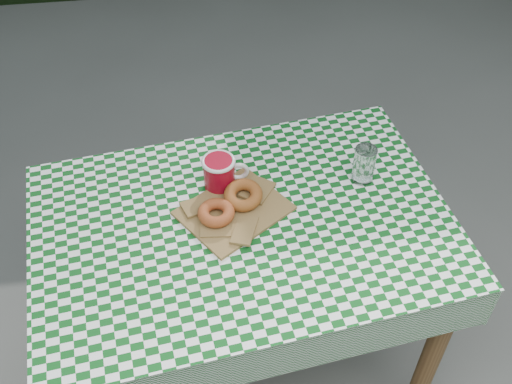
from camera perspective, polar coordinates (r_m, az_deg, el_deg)
table at (r=1.96m, az=-1.07°, el=-10.32°), size 1.21×0.89×0.75m
tablecloth at (r=1.66m, az=-1.24°, el=-2.98°), size 1.23×0.91×0.01m
paper_bag at (r=1.68m, az=-2.08°, el=-1.68°), size 0.35×0.34×0.01m
bagel_front at (r=1.64m, az=-3.76°, el=-1.97°), size 0.13×0.13×0.03m
bagel_back at (r=1.68m, az=-1.22°, el=-0.29°), size 0.15×0.15×0.03m
coffee_mug at (r=1.72m, az=-3.49°, el=1.77°), size 0.18×0.18×0.10m
drinking_glass at (r=1.76m, az=10.11°, el=2.56°), size 0.07×0.07×0.11m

